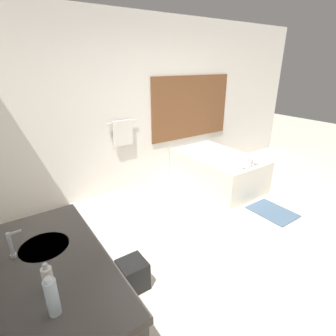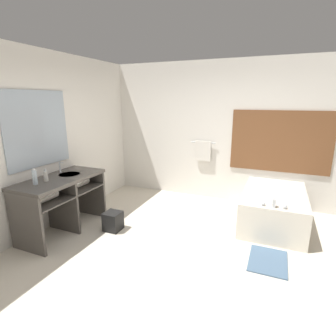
{
  "view_description": "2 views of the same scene",
  "coord_description": "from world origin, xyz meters",
  "px_view_note": "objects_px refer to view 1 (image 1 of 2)",
  "views": [
    {
      "loc": [
        -2.0,
        -1.53,
        2.01
      ],
      "look_at": [
        -0.26,
        0.98,
        0.77
      ],
      "focal_mm": 28.0,
      "sensor_mm": 36.0,
      "label": 1
    },
    {
      "loc": [
        1.06,
        -2.87,
        1.98
      ],
      "look_at": [
        -0.53,
        0.9,
        0.91
      ],
      "focal_mm": 28.0,
      "sensor_mm": 36.0,
      "label": 2
    }
  ],
  "objects_px": {
    "water_bottle_1": "(52,297)",
    "waste_bin": "(133,275)",
    "bathtub": "(217,168)",
    "soap_dispenser": "(48,278)"
  },
  "relations": [
    {
      "from": "water_bottle_1",
      "to": "waste_bin",
      "type": "xyz_separation_m",
      "value": [
        0.74,
        0.68,
        -0.82
      ]
    },
    {
      "from": "bathtub",
      "to": "water_bottle_1",
      "type": "distance_m",
      "value": 3.62
    },
    {
      "from": "soap_dispenser",
      "to": "waste_bin",
      "type": "distance_m",
      "value": 1.19
    },
    {
      "from": "soap_dispenser",
      "to": "water_bottle_1",
      "type": "bearing_deg",
      "value": -93.77
    },
    {
      "from": "water_bottle_1",
      "to": "waste_bin",
      "type": "bearing_deg",
      "value": 42.38
    },
    {
      "from": "water_bottle_1",
      "to": "soap_dispenser",
      "type": "distance_m",
      "value": 0.17
    },
    {
      "from": "soap_dispenser",
      "to": "waste_bin",
      "type": "bearing_deg",
      "value": 34.68
    },
    {
      "from": "water_bottle_1",
      "to": "soap_dispenser",
      "type": "bearing_deg",
      "value": 86.23
    },
    {
      "from": "bathtub",
      "to": "soap_dispenser",
      "type": "height_order",
      "value": "soap_dispenser"
    },
    {
      "from": "bathtub",
      "to": "waste_bin",
      "type": "bearing_deg",
      "value": -152.25
    }
  ]
}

